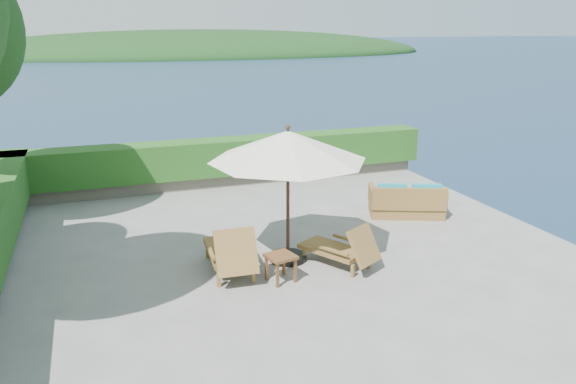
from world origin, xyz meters
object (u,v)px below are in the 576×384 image
object	(u,v)px
patio_umbrella	(288,147)
lounge_right	(342,248)
wicker_loveseat	(407,202)
side_table	(281,260)
lounge_left	(230,252)

from	to	relation	value
patio_umbrella	lounge_right	distance (m)	2.21
wicker_loveseat	side_table	bearing A→B (deg)	-127.38
patio_umbrella	side_table	size ratio (longest dim) A/B	6.04
lounge_left	side_table	size ratio (longest dim) A/B	3.16
lounge_left	wicker_loveseat	world-z (taller)	lounge_left
lounge_left	side_table	world-z (taller)	lounge_left
patio_umbrella	wicker_loveseat	size ratio (longest dim) A/B	1.78
side_table	wicker_loveseat	distance (m)	4.76
patio_umbrella	lounge_right	bearing A→B (deg)	-35.54
lounge_right	lounge_left	bearing A→B (deg)	139.26
lounge_right	wicker_loveseat	distance (m)	3.54
lounge_left	wicker_loveseat	distance (m)	5.19
patio_umbrella	wicker_loveseat	world-z (taller)	patio_umbrella
lounge_left	side_table	bearing A→B (deg)	-36.41
lounge_right	side_table	world-z (taller)	lounge_right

